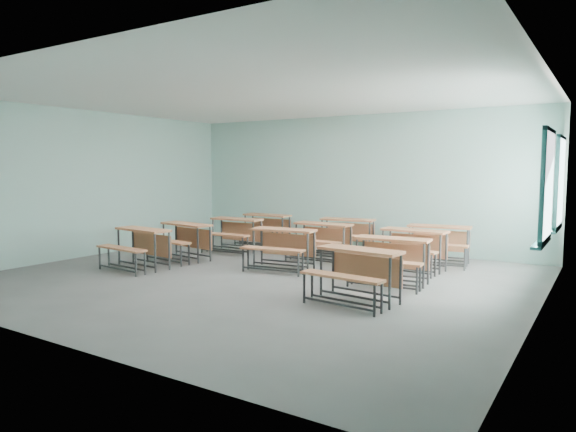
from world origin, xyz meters
name	(u,v)px	position (x,y,z in m)	size (l,w,h in m)	color
room	(263,188)	(0.08, 0.03, 1.60)	(9.04, 8.04, 3.24)	slate
desk_unit_r0c0	(139,242)	(-2.41, -0.58, 0.52)	(1.31, 0.94, 0.78)	#B36740
desk_unit_r0c2	(356,267)	(2.18, -0.62, 0.52)	(1.32, 0.95, 0.78)	#B36740
desk_unit_r1c0	(182,236)	(-2.37, 0.56, 0.52)	(1.34, 0.99, 0.78)	#B36740
desk_unit_r1c1	(281,242)	(-0.06, 0.85, 0.52)	(1.34, 0.99, 0.78)	#B36740
desk_unit_r1c2	(390,254)	(2.18, 0.75, 0.52)	(1.30, 0.93, 0.78)	#B36740
desk_unit_r2c0	(234,229)	(-2.12, 2.00, 0.52)	(1.28, 0.89, 0.78)	#B36740
desk_unit_r2c1	(321,235)	(0.09, 2.15, 0.52)	(1.24, 0.83, 0.78)	#B36740
desk_unit_r2c2	(412,243)	(2.09, 2.08, 0.52)	(1.29, 0.91, 0.78)	#B36740
desk_unit_r3c0	(265,225)	(-2.10, 3.22, 0.52)	(1.24, 0.83, 0.78)	#B36740
desk_unit_r3c1	(346,230)	(0.13, 3.29, 0.52)	(1.34, 0.99, 0.78)	#B36740
desk_unit_r3c2	(438,239)	(2.33, 3.00, 0.52)	(1.34, 0.99, 0.78)	#B36740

